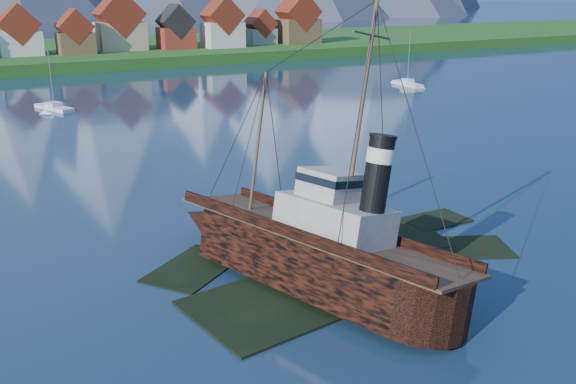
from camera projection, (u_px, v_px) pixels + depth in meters
ground at (331, 273)px, 49.84m from camera, size 1400.00×1400.00×0.00m
shoal at (335, 262)px, 52.56m from camera, size 31.71×21.24×1.14m
shore_bank at (22, 60)px, 191.20m from camera, size 600.00×80.00×3.20m
seawall at (44, 75)px, 159.60m from camera, size 600.00×2.50×2.00m
tugboat_wreck at (302, 246)px, 47.91m from camera, size 6.40×27.58×21.86m
sailboat_d at (407, 84)px, 142.54m from camera, size 3.12×9.33×12.50m
sailboat_e at (54, 108)px, 115.23m from camera, size 5.64×9.61×10.91m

